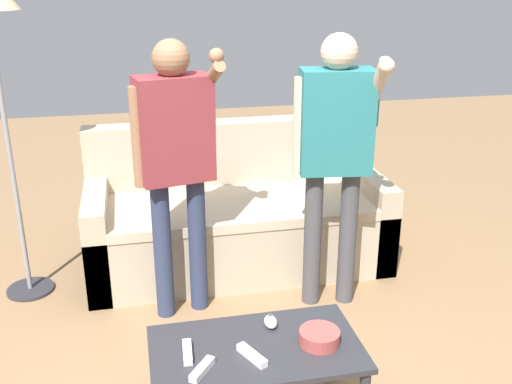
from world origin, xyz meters
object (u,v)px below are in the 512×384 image
(player_left, at_px, (176,150))
(game_remote_wand_far, at_px, (187,352))
(snack_bowl, at_px, (319,337))
(coffee_table, at_px, (255,357))
(game_remote_wand_spare, at_px, (252,355))
(game_remote_wand_near, at_px, (202,369))
(couch, at_px, (236,218))
(game_remote_nunchuk, at_px, (271,322))
(player_right, at_px, (335,142))

(player_left, bearing_deg, game_remote_wand_far, -93.72)
(snack_bowl, bearing_deg, coffee_table, 173.22)
(coffee_table, bearing_deg, game_remote_wand_spare, -111.29)
(game_remote_wand_near, relative_size, game_remote_wand_far, 0.94)
(game_remote_wand_far, xyz_separation_m, game_remote_wand_spare, (0.25, -0.08, -0.00))
(couch, distance_m, game_remote_wand_far, 1.62)
(coffee_table, distance_m, snack_bowl, 0.28)
(player_left, relative_size, game_remote_wand_near, 11.13)
(couch, height_order, game_remote_wand_near, couch)
(snack_bowl, height_order, game_remote_wand_far, snack_bowl)
(couch, height_order, coffee_table, couch)
(coffee_table, xyz_separation_m, game_remote_nunchuk, (0.10, 0.13, 0.08))
(coffee_table, relative_size, game_remote_wand_near, 6.35)
(player_right, distance_m, game_remote_wand_far, 1.41)
(couch, height_order, snack_bowl, couch)
(snack_bowl, height_order, game_remote_wand_spare, snack_bowl)
(game_remote_wand_spare, bearing_deg, snack_bowl, 8.18)
(coffee_table, height_order, game_remote_wand_near, game_remote_wand_near)
(snack_bowl, relative_size, player_left, 0.11)
(coffee_table, height_order, snack_bowl, snack_bowl)
(snack_bowl, xyz_separation_m, game_remote_wand_near, (-0.51, -0.09, -0.01))
(coffee_table, distance_m, player_left, 1.19)
(player_left, bearing_deg, snack_bowl, -64.38)
(game_remote_nunchuk, xyz_separation_m, player_right, (0.54, 0.78, 0.56))
(coffee_table, bearing_deg, game_remote_wand_far, 179.66)
(player_right, bearing_deg, snack_bowl, -111.42)
(game_remote_nunchuk, distance_m, player_right, 1.10)
(couch, bearing_deg, snack_bowl, -87.53)
(game_remote_wand_far, relative_size, game_remote_wand_spare, 0.90)
(coffee_table, bearing_deg, snack_bowl, -6.78)
(game_remote_nunchuk, bearing_deg, game_remote_wand_far, -161.14)
(snack_bowl, distance_m, game_remote_wand_far, 0.55)
(game_remote_wand_far, bearing_deg, game_remote_nunchuk, 18.86)
(couch, relative_size, game_remote_wand_far, 13.03)
(couch, height_order, player_left, player_left)
(player_left, relative_size, game_remote_wand_far, 10.48)
(game_remote_nunchuk, bearing_deg, game_remote_wand_near, -142.95)
(game_remote_nunchuk, height_order, game_remote_wand_near, game_remote_nunchuk)
(game_remote_nunchuk, relative_size, game_remote_wand_far, 0.60)
(player_left, relative_size, player_right, 0.99)
(game_remote_wand_spare, bearing_deg, coffee_table, 68.71)
(couch, relative_size, game_remote_wand_near, 13.84)
(couch, height_order, game_remote_wand_far, couch)
(couch, bearing_deg, game_remote_wand_near, -104.70)
(player_right, relative_size, game_remote_wand_spare, 9.57)
(couch, xyz_separation_m, snack_bowl, (0.07, -1.58, 0.12))
(coffee_table, height_order, player_right, player_right)
(game_remote_wand_spare, bearing_deg, game_remote_wand_near, -167.37)
(game_remote_wand_near, bearing_deg, game_remote_wand_spare, 12.63)
(game_remote_nunchuk, relative_size, game_remote_wand_spare, 0.54)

